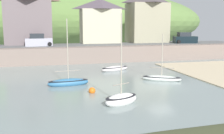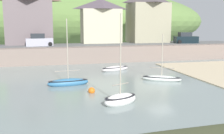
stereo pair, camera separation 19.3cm
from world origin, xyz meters
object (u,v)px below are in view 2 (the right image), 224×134
Objects in this scene: waterfront_building_left at (29,14)px; fishing_boat_green at (120,99)px; waterfront_building_centre at (101,21)px; parked_car_by_wall at (186,39)px; sailboat_nearest_shore at (115,69)px; parked_car_near_slipway at (39,41)px; waterfront_building_right at (148,17)px; sailboat_tall_mast at (162,78)px; sailboat_white_hull at (68,82)px; mooring_buoy at (92,91)px.

waterfront_building_left is 31.74m from fishing_boat_green.
waterfront_building_centre is at bearing 0.00° from waterfront_building_left.
sailboat_nearest_shore is at bearing -138.06° from parked_car_by_wall.
sailboat_nearest_shore is 0.96× the size of parked_car_near_slipway.
waterfront_building_right is 2.18× the size of parked_car_by_wall.
sailboat_nearest_shore is 0.81× the size of sailboat_tall_mast.
waterfront_building_right reaches higher than parked_car_near_slipway.
parked_car_near_slipway is (-9.34, 11.37, 2.97)m from sailboat_nearest_shore.
sailboat_tall_mast reaches higher than parked_car_by_wall.
parked_car_by_wall is (25.47, 0.00, 0.00)m from parked_car_near_slipway.
parked_car_by_wall is (13.00, 18.52, 2.97)m from sailboat_tall_mast.
sailboat_nearest_shore is at bearing -54.88° from parked_car_near_slipway.
waterfront_building_right is at bearing 0.00° from waterfront_building_centre.
fishing_boat_green reaches higher than sailboat_white_hull.
sailboat_white_hull is 11.02× the size of mooring_buoy.
waterfront_building_right is 33.80m from fishing_boat_green.
sailboat_nearest_shore is at bearing -123.60° from waterfront_building_right.
sailboat_tall_mast is 1.18× the size of parked_car_by_wall.
parked_car_near_slipway and parked_car_by_wall have the same top height.
mooring_buoy is (-21.02, -21.80, -3.03)m from parked_car_by_wall.
sailboat_white_hull is 9.56m from sailboat_nearest_shore.
sailboat_nearest_shore is 14.57m from fishing_boat_green.
waterfront_building_left is 6.32m from parked_car_near_slipway.
waterfront_building_centre is 1.93× the size of sailboat_nearest_shore.
waterfront_building_right is 20.76m from parked_car_near_slipway.
sailboat_tall_mast is at bearing -107.85° from waterfront_building_right.
waterfront_building_right is 2.29× the size of sailboat_nearest_shore.
fishing_boat_green is at bearing -76.11° from waterfront_building_left.
sailboat_nearest_shore is 15.01m from parked_car_near_slipway.
waterfront_building_right is 2.21× the size of parked_car_near_slipway.
mooring_buoy is at bearing 86.94° from fishing_boat_green.
waterfront_building_centre is 0.84× the size of waterfront_building_right.
sailboat_tall_mast reaches higher than mooring_buoy.
waterfront_building_right is at bearing 40.13° from fishing_boat_green.
sailboat_tall_mast is (-7.42, -23.02, -6.90)m from waterfront_building_right.
sailboat_nearest_shore is at bearing 64.86° from mooring_buoy.
mooring_buoy is at bearing -82.76° from parked_car_near_slipway.
waterfront_building_left is 2.33× the size of parked_car_near_slipway.
waterfront_building_right is 31.28m from mooring_buoy.
waterfront_building_centre is at bearing 55.66° from fishing_boat_green.
sailboat_tall_mast is (6.51, 7.01, -0.10)m from fishing_boat_green.
waterfront_building_right is at bearing 0.00° from waterfront_building_left.
fishing_boat_green is 1.61× the size of parked_car_by_wall.
waterfront_building_right is 25.15m from sailboat_tall_mast.
waterfront_building_left is 27.64m from parked_car_by_wall.
waterfront_building_left is at bearing 151.29° from sailboat_tall_mast.
fishing_boat_green reaches higher than mooring_buoy.
sailboat_tall_mast is at bearing -60.35° from parked_car_near_slipway.
waterfront_building_centre is 24.98m from sailboat_white_hull.
parked_car_by_wall is at bearing 27.62° from fishing_boat_green.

